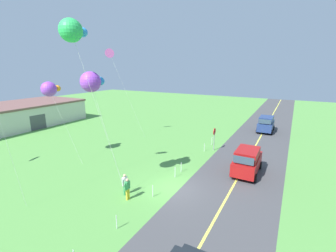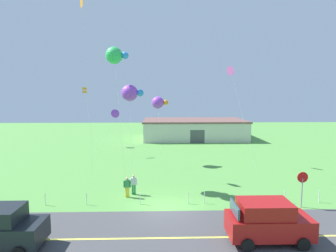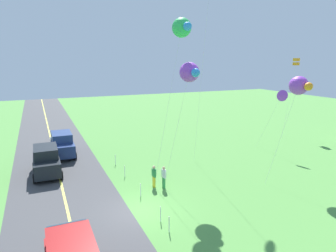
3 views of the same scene
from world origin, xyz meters
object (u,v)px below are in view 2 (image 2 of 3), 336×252
kite_pink_drift (158,103)px  kite_cyan_top (82,3)px  person_adult_companion (134,184)px  warehouse_distant (194,129)px  person_adult_near (127,186)px  kite_red_low (115,55)px  car_suv_foreground (267,221)px  kite_blue_mid (130,93)px  kite_orange_near (85,90)px  stop_sign (302,182)px  kite_green_far (115,114)px  kite_yellow_high (231,71)px

kite_pink_drift → kite_cyan_top: 12.67m
person_adult_companion → warehouse_distant: bearing=-75.8°
person_adult_near → warehouse_distant: size_ratio=0.09×
kite_red_low → car_suv_foreground: bearing=-44.0°
kite_red_low → kite_blue_mid: 3.33m
kite_blue_mid → person_adult_near: bearing=-91.0°
kite_orange_near → warehouse_distant: 20.27m
kite_cyan_top → kite_pink_drift: bearing=24.6°
car_suv_foreground → kite_cyan_top: (-13.37, 13.82, 15.68)m
person_adult_companion → kite_orange_near: kite_orange_near is taller
stop_sign → kite_green_far: (-15.83, 16.74, 3.75)m
car_suv_foreground → kite_pink_drift: kite_pink_drift is taller
stop_sign → person_adult_companion: bearing=167.2°
kite_cyan_top → car_suv_foreground: bearing=-46.0°
person_adult_near → kite_orange_near: kite_orange_near is taller
person_adult_companion → kite_orange_near: 25.03m
person_adult_near → kite_yellow_high: 17.87m
kite_red_low → kite_yellow_high: kite_red_low is taller
car_suv_foreground → kite_green_far: size_ratio=0.72×
stop_sign → kite_cyan_top: 24.99m
kite_orange_near → stop_sign: bearing=-48.2°
person_adult_companion → kite_pink_drift: (1.90, 10.10, 6.21)m
kite_yellow_high → kite_blue_mid: bearing=-143.5°
person_adult_near → kite_cyan_top: bearing=142.4°
car_suv_foreground → kite_yellow_high: size_ratio=0.39×
kite_blue_mid → kite_orange_near: (-9.33, 19.55, 0.60)m
kite_blue_mid → kite_cyan_top: size_ratio=0.50×
kite_red_low → kite_green_far: 13.29m
kite_pink_drift → warehouse_distant: kite_pink_drift is taller
person_adult_near → kite_cyan_top: 18.27m
person_adult_near → person_adult_companion: bearing=70.8°
person_adult_companion → kite_blue_mid: kite_blue_mid is taller
stop_sign → warehouse_distant: size_ratio=0.14×
kite_green_far → person_adult_companion: bearing=-75.1°
person_adult_near → kite_pink_drift: kite_pink_drift is taller
kite_orange_near → kite_blue_mid: bearing=-64.5°
car_suv_foreground → kite_orange_near: 34.59m
kite_yellow_high → kite_orange_near: bearing=149.5°
car_suv_foreground → person_adult_companion: size_ratio=2.75×
person_adult_near → warehouse_distant: (8.68, 28.61, 0.89)m
kite_green_far → person_adult_near: bearing=-77.3°
kite_orange_near → warehouse_distant: (17.96, 6.33, -6.94)m
stop_sign → kite_pink_drift: (-10.21, 12.86, 5.28)m
person_adult_companion → kite_orange_near: (-9.72, 21.70, 7.83)m
stop_sign → warehouse_distant: 31.03m
kite_pink_drift → car_suv_foreground: bearing=-70.7°
stop_sign → kite_green_far: size_ratio=0.42×
person_adult_companion → kite_pink_drift: size_ratio=0.21×
kite_cyan_top → warehouse_distant: bearing=57.3°
car_suv_foreground → person_adult_companion: bearing=138.2°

